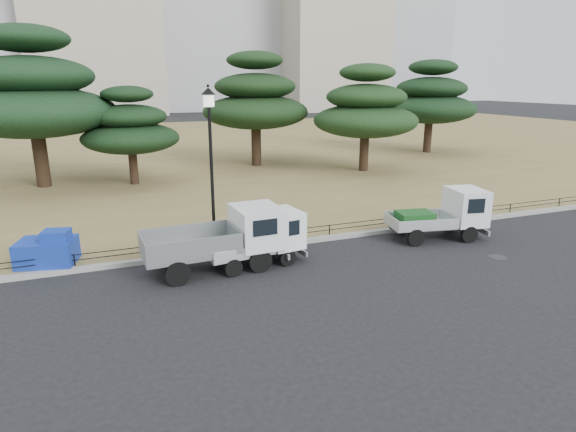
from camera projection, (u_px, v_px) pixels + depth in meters
name	position (u px, v px, depth m)	size (l,w,h in m)	color
ground	(311.00, 271.00, 15.35)	(220.00, 220.00, 0.00)	black
lawn	(172.00, 148.00, 42.79)	(120.00, 56.00, 0.15)	olive
curb	(282.00, 244.00, 17.66)	(120.00, 0.25, 0.16)	gray
truck_large	(223.00, 237.00, 15.30)	(4.49, 1.96, 1.92)	black
truck_kei_front	(261.00, 239.00, 15.79)	(3.37, 1.77, 1.71)	black
truck_kei_rear	(444.00, 214.00, 18.34)	(3.83, 2.15, 1.89)	black
street_lamp	(210.00, 142.00, 16.05)	(0.49, 0.49, 5.50)	black
pipe_fence	(281.00, 233.00, 17.69)	(38.00, 0.04, 0.40)	black
tarp_pile	(48.00, 250.00, 15.43)	(1.95, 1.62, 1.14)	#1635AE
manhole	(498.00, 257.00, 16.54)	(0.60, 0.60, 0.01)	#2D2D30
pine_west_near	(32.00, 96.00, 25.68)	(8.56, 8.56, 8.56)	black
pine_center_left	(130.00, 128.00, 26.82)	(5.38, 5.38, 5.47)	black
pine_center_right	(255.00, 100.00, 32.62)	(7.21, 7.21, 7.65)	black
pine_east_near	(366.00, 110.00, 30.73)	(6.72, 6.72, 6.79)	black
pine_east_far	(431.00, 100.00, 38.93)	(7.35, 7.35, 7.38)	black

